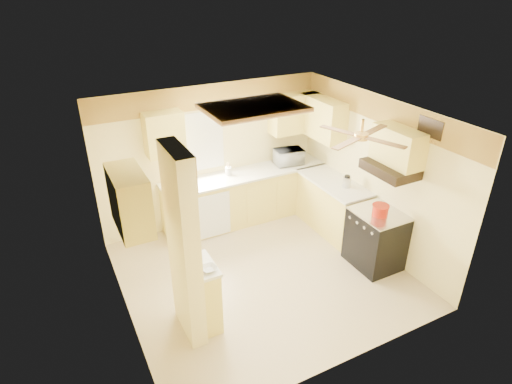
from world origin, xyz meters
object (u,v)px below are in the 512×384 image
stove (376,239)px  dutch_oven (380,210)px  microwave (289,157)px  kettle (347,182)px  bowl (209,269)px

stove → dutch_oven: dutch_oven is taller
microwave → kettle: size_ratio=2.44×
stove → microwave: bearing=97.4°
microwave → bowl: microwave is taller
stove → microwave: microwave is taller
bowl → dutch_oven: bearing=2.0°
microwave → dutch_oven: size_ratio=2.05×
dutch_oven → kettle: 0.93m
bowl → microwave: bearing=42.5°
microwave → bowl: size_ratio=2.69×
bowl → stove: bearing=2.9°
microwave → kettle: bearing=112.9°
bowl → dutch_oven: (2.74, 0.10, 0.04)m
bowl → kettle: size_ratio=0.91×
microwave → bowl: (-2.50, -2.29, -0.12)m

